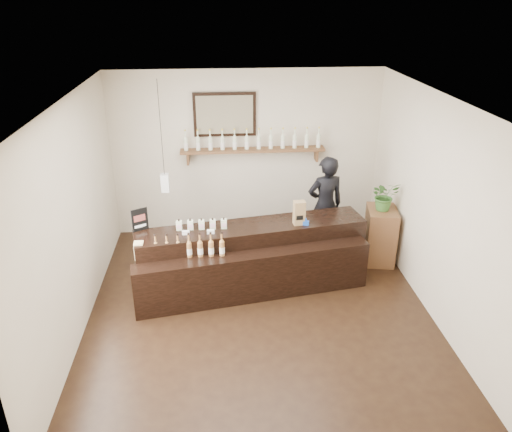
{
  "coord_description": "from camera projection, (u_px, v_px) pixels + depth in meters",
  "views": [
    {
      "loc": [
        -0.5,
        -5.6,
        3.94
      ],
      "look_at": [
        0.02,
        0.7,
        1.05
      ],
      "focal_mm": 35.0,
      "sensor_mm": 36.0,
      "label": 1
    }
  ],
  "objects": [
    {
      "name": "ground",
      "position": [
        259.0,
        308.0,
        6.75
      ],
      "size": [
        5.0,
        5.0,
        0.0
      ],
      "primitive_type": "plane",
      "color": "black",
      "rests_on": "ground"
    },
    {
      "name": "paper_bag",
      "position": [
        299.0,
        213.0,
        6.98
      ],
      "size": [
        0.17,
        0.13,
        0.34
      ],
      "color": "olive",
      "rests_on": "counter"
    },
    {
      "name": "back_wall_decor",
      "position": [
        238.0,
        135.0,
        8.16
      ],
      "size": [
        2.66,
        0.96,
        1.69
      ],
      "color": "brown",
      "rests_on": "ground"
    },
    {
      "name": "room_shell",
      "position": [
        259.0,
        191.0,
        6.04
      ],
      "size": [
        5.0,
        5.0,
        5.0
      ],
      "color": "beige",
      "rests_on": "ground"
    },
    {
      "name": "side_cabinet",
      "position": [
        380.0,
        235.0,
        7.78
      ],
      "size": [
        0.54,
        0.67,
        0.88
      ],
      "color": "brown",
      "rests_on": "ground"
    },
    {
      "name": "promo_sign",
      "position": [
        140.0,
        220.0,
        6.8
      ],
      "size": [
        0.21,
        0.13,
        0.32
      ],
      "color": "black",
      "rests_on": "counter"
    },
    {
      "name": "tape_dispenser",
      "position": [
        304.0,
        222.0,
        7.0
      ],
      "size": [
        0.14,
        0.08,
        0.11
      ],
      "color": "#1949B0",
      "rests_on": "counter"
    },
    {
      "name": "counter",
      "position": [
        252.0,
        260.0,
        7.1
      ],
      "size": [
        3.32,
        1.43,
        1.07
      ],
      "color": "black",
      "rests_on": "ground"
    },
    {
      "name": "potted_plant",
      "position": [
        385.0,
        196.0,
        7.5
      ],
      "size": [
        0.46,
        0.41,
        0.46
      ],
      "primitive_type": "imported",
      "rotation": [
        0.0,
        0.0,
        0.14
      ],
      "color": "#3A6B2A",
      "rests_on": "side_cabinet"
    },
    {
      "name": "shopkeeper",
      "position": [
        325.0,
        199.0,
        7.87
      ],
      "size": [
        0.74,
        0.56,
        1.83
      ],
      "primitive_type": "imported",
      "rotation": [
        0.0,
        0.0,
        3.33
      ],
      "color": "black",
      "rests_on": "ground"
    }
  ]
}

